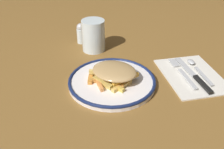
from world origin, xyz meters
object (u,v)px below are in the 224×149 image
(plate, at_px, (112,81))
(fries_heap, at_px, (112,73))
(fork, at_px, (182,73))
(salt_shaker, at_px, (81,33))
(napkin, at_px, (192,76))
(spoon, at_px, (196,67))
(knife, at_px, (196,77))
(water_glass, at_px, (93,36))

(plate, relative_size, fries_heap, 1.50)
(fork, bearing_deg, salt_shaker, 134.73)
(plate, height_order, salt_shaker, salt_shaker)
(plate, xyz_separation_m, salt_shaker, (-0.07, 0.30, 0.03))
(fries_heap, height_order, napkin, fries_heap)
(spoon, bearing_deg, plate, -173.83)
(napkin, xyz_separation_m, knife, (0.00, -0.02, 0.01))
(napkin, distance_m, water_glass, 0.37)
(plate, bearing_deg, spoon, 6.17)
(fork, distance_m, water_glass, 0.34)
(knife, bearing_deg, plate, 174.78)
(napkin, height_order, fork, fork)
(plate, height_order, water_glass, water_glass)
(napkin, xyz_separation_m, water_glass, (-0.28, 0.24, 0.05))
(napkin, xyz_separation_m, salt_shaker, (-0.32, 0.31, 0.04))
(water_glass, bearing_deg, plate, -83.62)
(knife, distance_m, spoon, 0.06)
(salt_shaker, bearing_deg, fries_heap, -77.18)
(fork, relative_size, salt_shaker, 2.23)
(salt_shaker, bearing_deg, water_glass, -59.34)
(knife, xyz_separation_m, water_glass, (-0.28, 0.26, 0.05))
(fork, bearing_deg, napkin, -23.27)
(knife, bearing_deg, spoon, 64.57)
(napkin, height_order, salt_shaker, salt_shaker)
(fork, relative_size, knife, 0.84)
(napkin, height_order, water_glass, water_glass)
(plate, distance_m, salt_shaker, 0.31)
(fries_heap, xyz_separation_m, water_glass, (-0.03, 0.23, 0.02))
(spoon, relative_size, water_glass, 1.33)
(knife, height_order, salt_shaker, salt_shaker)
(fries_heap, height_order, knife, fries_heap)
(napkin, relative_size, water_glass, 2.00)
(fries_heap, height_order, spoon, fries_heap)
(water_glass, xyz_separation_m, salt_shaker, (-0.04, 0.07, -0.02))
(napkin, bearing_deg, water_glass, 139.56)
(knife, bearing_deg, napkin, 93.94)
(knife, relative_size, water_glass, 1.84)
(napkin, height_order, knife, knife)
(fork, xyz_separation_m, spoon, (0.06, 0.02, 0.00))
(knife, bearing_deg, water_glass, 137.54)
(fries_heap, bearing_deg, fork, 1.61)
(fork, bearing_deg, spoon, 22.33)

